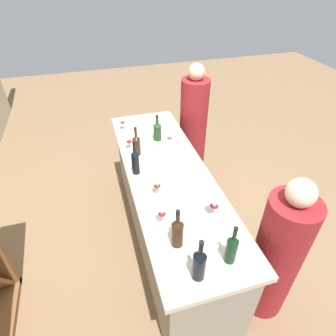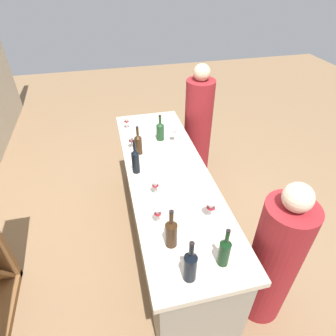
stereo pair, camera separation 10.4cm
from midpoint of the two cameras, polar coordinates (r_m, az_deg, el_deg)
The scene contains 16 objects.
ground_plane at distance 3.25m, azimuth -0.95°, elevation -14.09°, with size 12.00×12.00×0.00m, color #846647.
bar_counter at distance 2.90m, azimuth -1.04°, elevation -8.21°, with size 2.40×0.73×0.95m.
wine_bottle_leftmost_near_black at distance 1.78m, azimuth 4.55°, elevation -18.77°, with size 0.08×0.08×0.33m.
wine_bottle_second_left_dark_green at distance 1.88m, azimuth 11.11°, elevation -15.67°, with size 0.07×0.07×0.32m.
wine_bottle_center_amber_brown at distance 1.92m, azimuth 0.31°, elevation -12.82°, with size 0.08×0.08×0.32m.
wine_bottle_second_right_near_black at distance 2.52m, azimuth -7.79°, elevation 1.35°, with size 0.07×0.07×0.34m.
wine_bottle_rightmost_amber_brown at distance 2.78m, azimuth -7.43°, elevation 4.73°, with size 0.07×0.07×0.30m.
wine_bottle_far_right_olive_green at distance 2.99m, azimuth -3.16°, elevation 7.50°, with size 0.08×0.08×0.28m.
wine_glass_near_left at distance 2.96m, azimuth -0.21°, elevation 7.18°, with size 0.07×0.07×0.16m.
wine_glass_near_center at distance 2.14m, azimuth 7.96°, elevation -7.47°, with size 0.08×0.08×0.15m.
wine_glass_near_right at distance 2.29m, azimuth -3.50°, elevation -3.60°, with size 0.07×0.07×0.15m.
wine_glass_far_left at distance 2.05m, azimuth -2.69°, elevation -9.14°, with size 0.07×0.07×0.16m.
wine_glass_far_center at distance 2.87m, azimuth -8.89°, elevation 5.28°, with size 0.07×0.07×0.14m.
wine_glass_far_right at distance 3.22m, azimuth -10.08°, elevation 9.05°, with size 0.07×0.07×0.14m.
person_left_guest at distance 2.46m, azimuth 19.90°, elevation -16.43°, with size 0.46×0.46×1.42m.
person_center_guest at distance 3.64m, azimuth 4.23°, elevation 7.48°, with size 0.39×0.39×1.58m.
Camera 1 is at (-1.94, 0.57, 2.55)m, focal length 30.19 mm.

